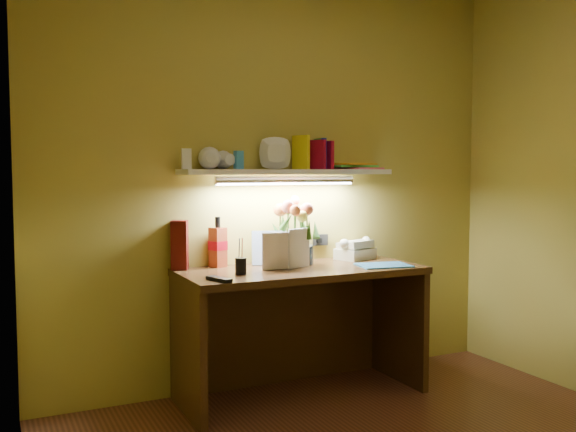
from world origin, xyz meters
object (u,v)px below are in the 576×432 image
object	(u,v)px
desk	(301,332)
desk_clock	(363,252)
telephone	(355,248)
flower_bouquet	(295,231)
whisky_bottle	(218,242)

from	to	relation	value
desk	desk_clock	xyz separation A→B (m)	(0.53, 0.19, 0.42)
desk_clock	telephone	bearing A→B (deg)	-175.29
desk	flower_bouquet	world-z (taller)	flower_bouquet
telephone	whisky_bottle	xyz separation A→B (m)	(-0.89, 0.07, 0.08)
flower_bouquet	whisky_bottle	xyz separation A→B (m)	(-0.46, 0.08, -0.05)
desk_clock	whisky_bottle	size ratio (longest dim) A/B	0.29
desk	telephone	bearing A→B (deg)	20.69
flower_bouquet	telephone	world-z (taller)	flower_bouquet
desk_clock	flower_bouquet	bearing A→B (deg)	178.87
desk	telephone	distance (m)	0.67
telephone	desk_clock	distance (m)	0.07
telephone	whisky_bottle	distance (m)	0.89
flower_bouquet	telephone	bearing A→B (deg)	2.41
desk	whisky_bottle	size ratio (longest dim) A/B	4.80
telephone	desk_clock	size ratio (longest dim) A/B	2.65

